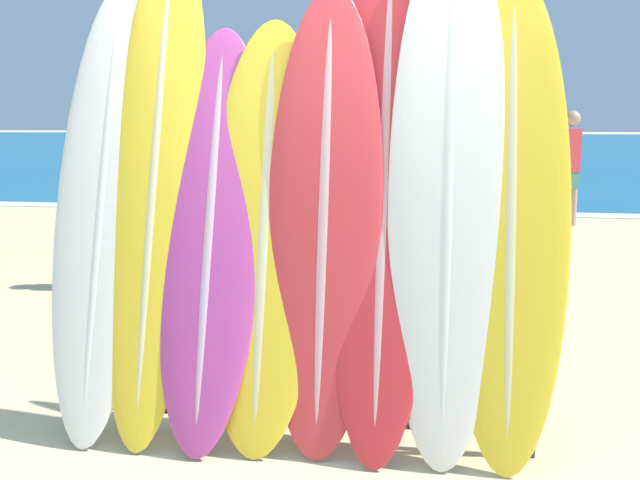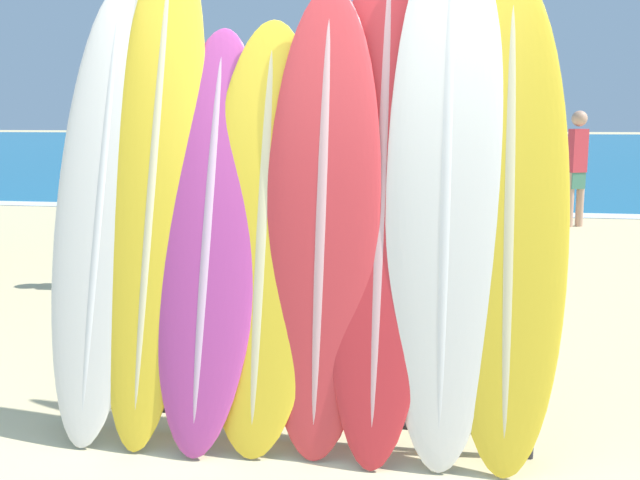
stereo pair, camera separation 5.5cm
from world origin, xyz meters
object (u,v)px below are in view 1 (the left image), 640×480
object	(u,v)px
surfboard_rack	(294,350)
surfboard_slot_3	(265,233)
surfboard_slot_4	(324,219)
surfboard_slot_5	(384,190)
surfboard_slot_0	(103,207)
surfboard_slot_7	(511,216)
person_far_left	(147,194)
surfboard_slot_1	(156,182)
person_far_right	(436,199)
surfboard_slot_2	(211,235)
surfboard_slot_6	(448,185)
person_mid_beach	(226,163)
person_near_water	(570,164)

from	to	relation	value
surfboard_rack	surfboard_slot_3	size ratio (longest dim) A/B	1.12
surfboard_slot_4	surfboard_slot_5	size ratio (longest dim) A/B	0.89
surfboard_slot_0	surfboard_slot_7	distance (m)	2.00
person_far_left	surfboard_slot_1	bearing A→B (deg)	-24.69
surfboard_slot_1	person_far_left	xyz separation A→B (m)	(-1.26, 2.96, -0.38)
surfboard_slot_1	person_far_right	xyz separation A→B (m)	(1.37, 3.27, -0.41)
person_far_left	surfboard_slot_3	bearing A→B (deg)	-16.57
surfboard_slot_0	surfboard_slot_2	world-z (taller)	surfboard_slot_0
surfboard_slot_6	surfboard_slot_0	bearing A→B (deg)	-179.73
person_mid_beach	surfboard_slot_1	bearing A→B (deg)	-60.83
surfboard_rack	person_mid_beach	distance (m)	7.68
surfboard_slot_4	surfboard_slot_5	bearing A→B (deg)	14.31
person_mid_beach	surfboard_slot_4	bearing A→B (deg)	-54.68
surfboard_slot_3	surfboard_slot_4	distance (m)	0.30
surfboard_slot_0	surfboard_slot_7	size ratio (longest dim) A/B	1.00
surfboard_slot_1	surfboard_slot_4	world-z (taller)	surfboard_slot_1
surfboard_slot_6	surfboard_slot_1	bearing A→B (deg)	179.04
surfboard_slot_4	person_far_right	bearing A→B (deg)	81.34
surfboard_slot_4	person_far_left	size ratio (longest dim) A/B	1.36
surfboard_slot_7	person_near_water	distance (m)	8.04
surfboard_slot_1	person_mid_beach	size ratio (longest dim) A/B	1.51
surfboard_slot_4	surfboard_slot_1	bearing A→B (deg)	175.53
person_mid_beach	surfboard_slot_7	bearing A→B (deg)	-48.79
surfboard_slot_1	surfboard_slot_2	xyz separation A→B (m)	(0.31, -0.08, -0.24)
surfboard_slot_0	surfboard_slot_5	distance (m)	1.42
surfboard_rack	surfboard_slot_5	distance (m)	0.89
surfboard_rack	surfboard_slot_5	xyz separation A→B (m)	(0.42, 0.10, 0.78)
surfboard_rack	surfboard_slot_6	distance (m)	1.09
person_mid_beach	surfboard_slot_2	bearing A→B (deg)	-58.71
surfboard_slot_1	surfboard_slot_2	size ratio (longest dim) A/B	1.24
surfboard_slot_7	surfboard_slot_6	bearing A→B (deg)	175.38
surfboard_slot_2	person_mid_beach	xyz separation A→B (m)	(-2.03, 7.25, -0.11)
surfboard_slot_3	person_far_right	xyz separation A→B (m)	(0.80, 3.34, -0.18)
surfboard_slot_1	surfboard_slot_4	size ratio (longest dim) A/B	1.14
surfboard_slot_5	person_mid_beach	distance (m)	7.73
surfboard_slot_7	surfboard_slot_3	bearing A→B (deg)	-178.91
surfboard_slot_5	surfboard_slot_6	world-z (taller)	surfboard_slot_6
surfboard_slot_6	surfboard_slot_2	bearing A→B (deg)	-177.36
surfboard_rack	surfboard_slot_3	distance (m)	0.59
surfboard_rack	surfboard_slot_6	bearing A→B (deg)	5.49
surfboard_slot_2	surfboard_slot_3	size ratio (longest dim) A/B	0.99
surfboard_slot_3	surfboard_slot_4	world-z (taller)	surfboard_slot_4
surfboard_slot_0	person_mid_beach	size ratio (longest dim) A/B	1.36
surfboard_rack	person_mid_beach	world-z (taller)	person_mid_beach
surfboard_rack	surfboard_slot_7	bearing A→B (deg)	2.62
surfboard_slot_5	surfboard_slot_2	bearing A→B (deg)	-174.56
surfboard_rack	person_far_left	world-z (taller)	person_far_left
person_mid_beach	person_near_water	bearing A→B (deg)	23.16
surfboard_slot_5	person_far_left	xyz separation A→B (m)	(-2.40, 2.96, -0.36)
surfboard_slot_0	surfboard_slot_4	xyz separation A→B (m)	(1.14, -0.04, -0.03)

